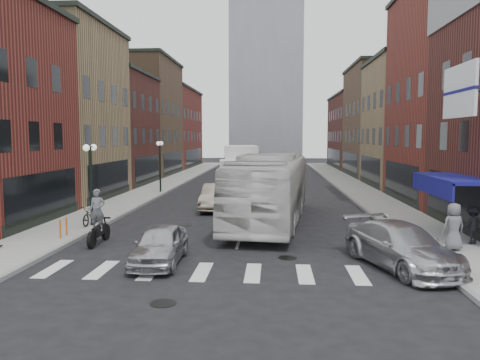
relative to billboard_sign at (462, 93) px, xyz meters
name	(u,v)px	position (x,y,z in m)	size (l,w,h in m)	color
ground	(236,250)	(-8.59, -0.50, -6.13)	(160.00, 160.00, 0.00)	black
sidewalk_left	(159,187)	(-17.09, 21.50, -6.06)	(3.00, 74.00, 0.15)	gray
sidewalk_right	(356,189)	(-0.09, 21.50, -6.06)	(3.00, 74.00, 0.15)	gray
curb_left	(176,188)	(-15.59, 21.50, -6.13)	(0.20, 74.00, 0.16)	gray
curb_right	(338,189)	(-1.59, 21.50, -6.13)	(0.20, 74.00, 0.16)	gray
crosswalk_stripes	(229,272)	(-8.59, -3.50, -6.13)	(12.00, 2.20, 0.01)	silver
bldg_left_mid_a	(39,113)	(-23.58, 13.50, 0.02)	(10.30, 10.20, 12.30)	olive
bldg_left_mid_b	(94,129)	(-23.58, 23.50, -0.98)	(10.30, 10.20, 10.30)	#482019
bldg_left_far_a	(130,118)	(-23.58, 34.50, 0.52)	(10.30, 12.20, 13.30)	brown
bldg_left_far_b	(160,128)	(-23.58, 48.50, -0.48)	(10.30, 16.20, 11.30)	maroon
bldg_right_mid_b	(429,123)	(6.41, 23.50, -0.48)	(10.30, 10.20, 11.30)	olive
bldg_right_far_a	(396,121)	(6.41, 34.50, 0.02)	(10.30, 12.20, 12.30)	brown
bldg_right_far_b	(370,132)	(6.41, 48.50, -0.98)	(10.30, 16.20, 10.30)	#482019
awning_blue	(448,180)	(0.34, 2.00, -3.50)	(1.80, 5.00, 0.78)	navy
billboard_sign	(462,93)	(0.00, 0.00, 0.00)	(1.52, 3.00, 3.70)	black
distant_tower	(267,34)	(-8.59, 77.50, 18.87)	(14.00, 14.00, 50.00)	#9399A0
streetlamp_near	(91,169)	(-15.99, 3.50, -3.22)	(0.32, 1.22, 4.11)	black
streetlamp_far	(160,157)	(-15.99, 17.50, -3.22)	(0.32, 1.22, 4.11)	black
bike_rack	(63,228)	(-16.19, 0.80, -5.58)	(0.08, 0.68, 0.80)	#D8590C
box_truck	(239,169)	(-9.87, 19.21, -4.30)	(3.19, 8.77, 3.72)	silver
motorcycle_rider	(98,219)	(-14.39, 0.15, -5.05)	(0.68, 2.28, 2.33)	black
transit_bus	(271,188)	(-7.26, 5.77, -4.34)	(3.01, 12.88, 3.59)	silver
sedan_left_near	(160,245)	(-11.13, -2.55, -5.46)	(1.60, 3.97, 1.35)	#BABABF
sedan_left_far	(217,197)	(-10.59, 9.68, -5.36)	(1.64, 4.71, 1.55)	#B2A590
curb_car	(401,246)	(-2.76, -2.51, -5.38)	(2.12, 5.20, 1.51)	#BABBBF
parked_bicycle	(91,215)	(-16.09, 3.67, -5.51)	(0.62, 1.79, 0.94)	black
ped_right_a	(473,225)	(0.92, 0.71, -5.22)	(0.99, 0.49, 1.54)	black
ped_right_c	(454,227)	(-0.27, -0.47, -5.07)	(0.89, 0.58, 1.83)	slate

